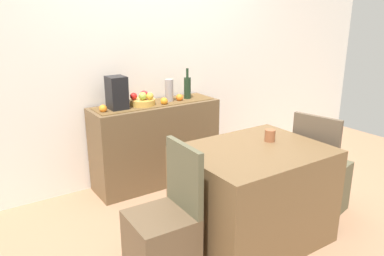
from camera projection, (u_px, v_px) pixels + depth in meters
The scene contains 19 objects.
ground_plane at pixel (222, 216), 3.29m from camera, with size 6.40×6.40×0.02m, color #9F7455.
room_wall_rear at pixel (153, 47), 3.82m from camera, with size 6.40×0.06×2.70m, color silver.
sideboard_console at pixel (156, 144), 3.82m from camera, with size 1.28×0.42×0.83m, color brown.
table_runner at pixel (155, 103), 3.69m from camera, with size 1.20×0.32×0.01m, color brown.
fruit_bowl at pixel (142, 102), 3.61m from camera, with size 0.25×0.25×0.06m, color gold.
apple_rear at pixel (143, 96), 3.57m from camera, with size 0.08×0.08×0.08m, color #99B244.
apple_left at pixel (144, 94), 3.63m from camera, with size 0.08×0.08×0.08m, color red.
apple_upper at pixel (134, 96), 3.58m from camera, with size 0.07×0.07×0.07m, color red.
apple_right at pixel (150, 96), 3.58m from camera, with size 0.07×0.07×0.07m, color gold.
wine_bottle at pixel (187, 88), 3.86m from camera, with size 0.07×0.07×0.32m.
coffee_maker at pixel (117, 93), 3.44m from camera, with size 0.16×0.18×0.31m, color black.
ceramic_vase at pixel (169, 90), 3.75m from camera, with size 0.08×0.08×0.23m, color #9B918E.
orange_loose_far at pixel (179, 98), 3.79m from camera, with size 0.07×0.07×0.07m, color orange.
orange_loose_near_bowl at pixel (164, 101), 3.64m from camera, with size 0.07×0.07×0.07m, color orange.
orange_loose_mid at pixel (103, 109), 3.37m from camera, with size 0.07×0.07×0.07m, color orange.
dining_table at pixel (253, 194), 2.86m from camera, with size 1.04×0.82×0.74m, color brown.
coffee_cup at pixel (270, 135), 2.90m from camera, with size 0.08×0.08×0.09m, color brown.
chair_near_window at pixel (163, 239), 2.48m from camera, with size 0.41×0.41×0.90m.
chair_by_corner at pixel (319, 182), 3.30m from camera, with size 0.48×0.48×0.90m.
Camera 1 is at (-1.83, -2.28, 1.70)m, focal length 35.31 mm.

